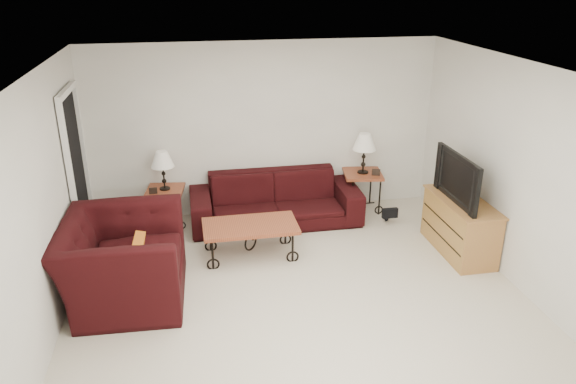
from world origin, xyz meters
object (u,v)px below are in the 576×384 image
(lamp_left, at_px, (163,170))
(backpack, at_px, (387,207))
(side_table_left, at_px, (167,207))
(coffee_table, at_px, (251,240))
(armchair, at_px, (123,261))
(side_table_right, at_px, (362,191))
(lamp_right, at_px, (364,153))
(sofa, at_px, (275,199))
(television, at_px, (465,178))
(tv_stand, at_px, (460,226))

(lamp_left, xyz_separation_m, backpack, (3.11, -0.46, -0.61))
(side_table_left, bearing_deg, coffee_table, -46.61)
(coffee_table, height_order, armchair, armchair)
(side_table_right, height_order, lamp_right, lamp_right)
(side_table_left, bearing_deg, lamp_left, 0.00)
(armchair, bearing_deg, lamp_right, -58.77)
(side_table_left, relative_size, side_table_right, 0.92)
(sofa, bearing_deg, television, -31.32)
(side_table_left, bearing_deg, armchair, -102.84)
(sofa, relative_size, side_table_left, 4.33)
(sofa, distance_m, lamp_right, 1.46)
(side_table_right, relative_size, lamp_left, 1.09)
(side_table_left, relative_size, armchair, 0.39)
(side_table_right, bearing_deg, backpack, -62.62)
(lamp_right, xyz_separation_m, coffee_table, (-1.82, -1.12, -0.68))
(sofa, xyz_separation_m, backpack, (1.58, -0.28, -0.13))
(coffee_table, bearing_deg, armchair, -154.72)
(television, height_order, backpack, television)
(lamp_left, relative_size, armchair, 0.39)
(tv_stand, bearing_deg, lamp_left, 158.09)
(sofa, bearing_deg, side_table_left, 173.28)
(lamp_left, bearing_deg, sofa, -6.72)
(armchair, bearing_deg, side_table_right, -58.77)
(side_table_right, xyz_separation_m, tv_stand, (0.82, -1.48, 0.06))
(coffee_table, bearing_deg, tv_stand, -7.97)
(side_table_left, xyz_separation_m, side_table_right, (2.87, 0.00, 0.02))
(lamp_left, height_order, television, television)
(coffee_table, height_order, tv_stand, tv_stand)
(side_table_right, height_order, backpack, side_table_right)
(lamp_left, xyz_separation_m, armchair, (-0.41, -1.81, -0.36))
(side_table_left, bearing_deg, television, -22.01)
(sofa, relative_size, side_table_right, 3.99)
(coffee_table, height_order, backpack, backpack)
(side_table_right, xyz_separation_m, television, (0.80, -1.48, 0.72))
(lamp_left, bearing_deg, armchair, -102.84)
(sofa, distance_m, side_table_right, 1.36)
(coffee_table, relative_size, backpack, 2.65)
(side_table_right, bearing_deg, lamp_right, 0.00)
(side_table_right, relative_size, backpack, 1.35)
(side_table_left, xyz_separation_m, television, (3.67, -1.48, 0.74))
(side_table_right, relative_size, tv_stand, 0.51)
(side_table_right, bearing_deg, television, -61.65)
(side_table_left, height_order, armchair, armchair)
(side_table_right, bearing_deg, tv_stand, -61.06)
(sofa, bearing_deg, tv_stand, -31.08)
(side_table_left, bearing_deg, lamp_right, 0.00)
(side_table_left, distance_m, lamp_right, 2.94)
(side_table_left, distance_m, armchair, 1.86)
(sofa, distance_m, television, 2.60)
(side_table_right, xyz_separation_m, armchair, (-3.28, -1.81, 0.16))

